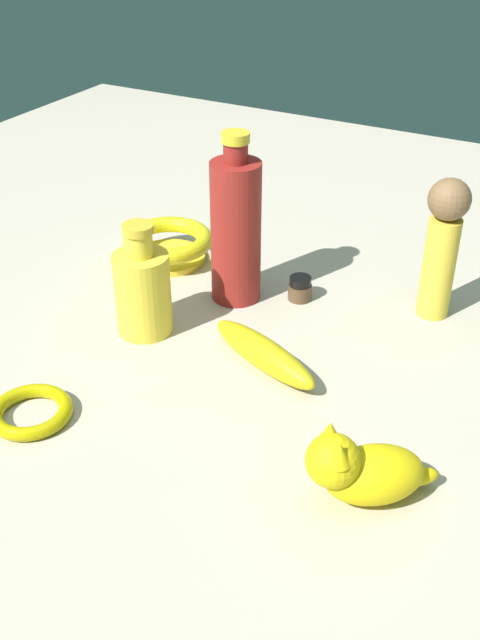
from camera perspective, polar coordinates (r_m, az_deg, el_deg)
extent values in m
plane|color=#BCB29E|center=(1.02, 0.00, -2.19)|extent=(2.00, 2.00, 0.00)
torus|color=#B6A707|center=(0.94, -15.60, -6.72)|extent=(0.10, 0.10, 0.02)
ellipsoid|color=gold|center=(0.98, 1.80, -2.54)|extent=(0.11, 0.19, 0.04)
cylinder|color=yellow|center=(1.25, -5.43, 4.75)|extent=(0.12, 0.12, 0.01)
torus|color=gold|center=(1.23, -5.50, 6.08)|extent=(0.15, 0.15, 0.03)
cylinder|color=brown|center=(1.13, 4.57, 2.15)|extent=(0.04, 0.04, 0.02)
cylinder|color=#B7AA14|center=(1.13, 4.59, 2.59)|extent=(0.03, 0.03, 0.00)
cylinder|color=black|center=(1.12, 4.61, 2.96)|extent=(0.03, 0.03, 0.01)
cylinder|color=yellow|center=(1.04, -7.39, 2.00)|extent=(0.08, 0.08, 0.12)
cylinder|color=yellow|center=(1.00, -7.69, 5.74)|extent=(0.04, 0.04, 0.03)
cylinder|color=gold|center=(0.99, -7.78, 6.90)|extent=(0.04, 0.04, 0.01)
cylinder|color=yellow|center=(1.10, 14.85, 3.84)|extent=(0.06, 0.06, 0.15)
sphere|color=brown|center=(1.06, 15.64, 8.82)|extent=(0.06, 0.06, 0.06)
cylinder|color=maroon|center=(1.09, -0.32, 6.65)|extent=(0.07, 0.07, 0.21)
cylinder|color=maroon|center=(1.05, -0.34, 12.62)|extent=(0.03, 0.03, 0.03)
cylinder|color=gold|center=(1.04, -0.34, 13.71)|extent=(0.04, 0.04, 0.01)
ellipsoid|color=yellow|center=(0.80, 10.13, -11.48)|extent=(0.12, 0.13, 0.06)
sphere|color=yellow|center=(0.77, 7.08, -10.56)|extent=(0.06, 0.06, 0.06)
cone|color=yellow|center=(0.75, 7.55, -9.99)|extent=(0.03, 0.03, 0.03)
cone|color=yellow|center=(0.77, 6.86, -8.46)|extent=(0.03, 0.03, 0.03)
ellipsoid|color=yellow|center=(0.83, 13.26, -11.52)|extent=(0.05, 0.05, 0.02)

